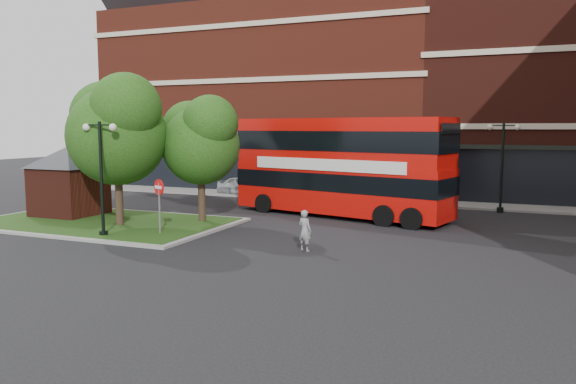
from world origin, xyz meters
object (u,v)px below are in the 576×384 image
at_px(woman, 305,230).
at_px(car_silver, 244,186).
at_px(car_white, 382,196).
at_px(bus, 339,160).

relative_size(woman, car_silver, 0.41).
bearing_deg(car_silver, car_white, -90.76).
height_order(woman, car_white, woman).
relative_size(car_silver, car_white, 1.03).
xyz_separation_m(bus, car_silver, (-8.86, 6.16, -2.33)).
xyz_separation_m(woman, car_white, (-0.09, 13.29, -0.17)).
bearing_deg(bus, car_silver, 159.06).
bearing_deg(car_white, bus, 166.88).
distance_m(car_silver, car_white, 10.24).
bearing_deg(car_silver, bus, -117.12).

